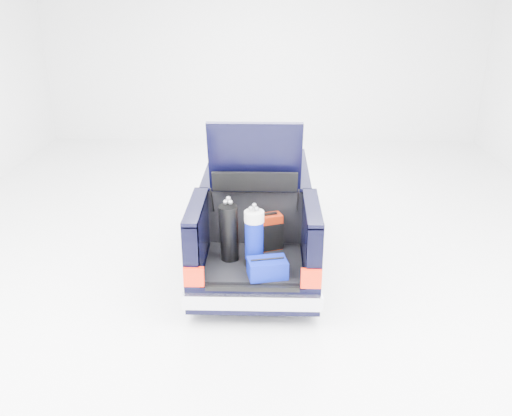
{
  "coord_description": "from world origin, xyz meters",
  "views": [
    {
      "loc": [
        0.21,
        -8.11,
        4.12
      ],
      "look_at": [
        0.0,
        -0.5,
        0.99
      ],
      "focal_mm": 38.0,
      "sensor_mm": 36.0,
      "label": 1
    }
  ],
  "objects_px": {
    "red_suitcase": "(270,232)",
    "black_golf_bag": "(229,232)",
    "blue_golf_bag": "(254,238)",
    "blue_duffel": "(267,268)",
    "car": "(257,212)"
  },
  "relations": [
    {
      "from": "car",
      "to": "black_golf_bag",
      "type": "bearing_deg",
      "value": -102.38
    },
    {
      "from": "red_suitcase",
      "to": "black_golf_bag",
      "type": "distance_m",
      "value": 0.68
    },
    {
      "from": "red_suitcase",
      "to": "blue_duffel",
      "type": "xyz_separation_m",
      "value": [
        -0.02,
        -0.81,
        -0.14
      ]
    },
    {
      "from": "car",
      "to": "red_suitcase",
      "type": "distance_m",
      "value": 1.23
    },
    {
      "from": "car",
      "to": "black_golf_bag",
      "type": "xyz_separation_m",
      "value": [
        -0.34,
        -1.56,
        0.34
      ]
    },
    {
      "from": "car",
      "to": "blue_golf_bag",
      "type": "height_order",
      "value": "car"
    },
    {
      "from": "blue_golf_bag",
      "to": "blue_duffel",
      "type": "height_order",
      "value": "blue_golf_bag"
    },
    {
      "from": "car",
      "to": "blue_duffel",
      "type": "height_order",
      "value": "car"
    },
    {
      "from": "car",
      "to": "blue_golf_bag",
      "type": "distance_m",
      "value": 1.73
    },
    {
      "from": "black_golf_bag",
      "to": "red_suitcase",
      "type": "bearing_deg",
      "value": 42.47
    },
    {
      "from": "black_golf_bag",
      "to": "blue_golf_bag",
      "type": "height_order",
      "value": "black_golf_bag"
    },
    {
      "from": "blue_golf_bag",
      "to": "blue_duffel",
      "type": "bearing_deg",
      "value": -45.97
    },
    {
      "from": "black_golf_bag",
      "to": "blue_duffel",
      "type": "relative_size",
      "value": 1.64
    },
    {
      "from": "red_suitcase",
      "to": "blue_golf_bag",
      "type": "relative_size",
      "value": 0.62
    },
    {
      "from": "red_suitcase",
      "to": "blue_golf_bag",
      "type": "bearing_deg",
      "value": -132.39
    }
  ]
}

